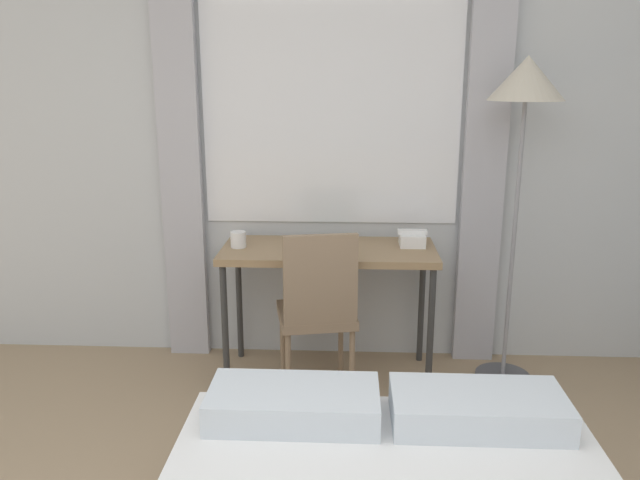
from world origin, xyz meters
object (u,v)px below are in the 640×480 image
object	(u,v)px
desk_chair	(318,305)
telephone	(412,239)
desk	(329,260)
standing_lamp	(525,107)
mug	(238,239)
book	(329,242)

from	to	relation	value
desk_chair	telephone	world-z (taller)	desk_chair
desk	telephone	size ratio (longest dim) A/B	7.33
desk	desk_chair	xyz separation A→B (m)	(-0.05, -0.24, -0.18)
desk	desk_chair	world-z (taller)	desk_chair
desk_chair	standing_lamp	world-z (taller)	standing_lamp
desk	mug	size ratio (longest dim) A/B	13.35
book	mug	xyz separation A→B (m)	(-0.50, -0.08, 0.03)
desk_chair	book	world-z (taller)	desk_chair
mug	book	bearing A→B (deg)	9.22
book	desk	bearing A→B (deg)	-90.54
desk	desk_chair	bearing A→B (deg)	-101.35
standing_lamp	telephone	size ratio (longest dim) A/B	11.11
desk	desk_chair	distance (m)	0.31
telephone	mug	world-z (taller)	telephone
standing_lamp	book	world-z (taller)	standing_lamp
desk	mug	distance (m)	0.52
telephone	standing_lamp	bearing A→B (deg)	-7.58
book	mug	size ratio (longest dim) A/B	2.49
desk	standing_lamp	xyz separation A→B (m)	(1.01, -0.01, 0.84)
desk	standing_lamp	distance (m)	1.32
mug	standing_lamp	bearing A→B (deg)	0.21
telephone	desk	bearing A→B (deg)	-171.95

